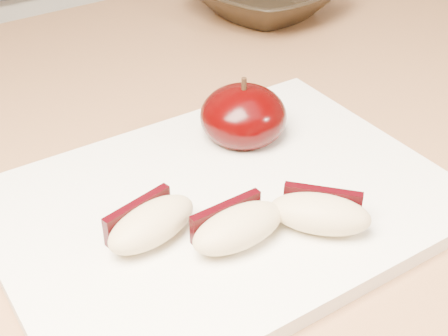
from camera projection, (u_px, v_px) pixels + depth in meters
cutting_board at (224, 204)px, 0.44m from camera, size 0.32×0.24×0.01m
apple_half at (243, 116)px, 0.49m from camera, size 0.09×0.09×0.06m
apple_wedge_a at (150, 223)px, 0.40m from camera, size 0.07×0.04×0.02m
apple_wedge_b at (237, 226)px, 0.39m from camera, size 0.07×0.03×0.02m
apple_wedge_c at (320, 212)px, 0.41m from camera, size 0.07×0.07×0.02m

